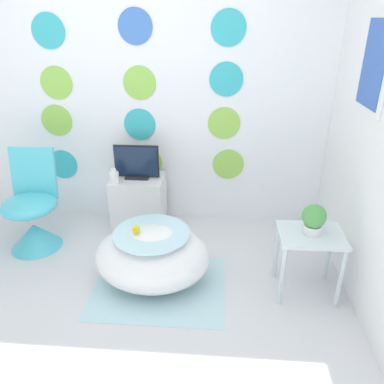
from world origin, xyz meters
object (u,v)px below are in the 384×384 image
potted_plant_left (314,219)px  tv (137,164)px  vase (114,177)px  bathtub (153,256)px  chair (33,219)px

potted_plant_left → tv: bearing=148.6°
vase → bathtub: bearing=-57.1°
bathtub → potted_plant_left: potted_plant_left is taller
bathtub → vase: 0.88m
bathtub → tv: 0.95m
potted_plant_left → bathtub: bearing=179.0°
chair → potted_plant_left: size_ratio=3.94×
bathtub → chair: chair is taller
vase → potted_plant_left: potted_plant_left is taller
tv → vase: size_ratio=3.06×
chair → tv: 0.99m
bathtub → tv: size_ratio=2.10×
bathtub → tv: tv is taller
chair → tv: (0.83, 0.41, 0.37)m
chair → potted_plant_left: 2.26m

